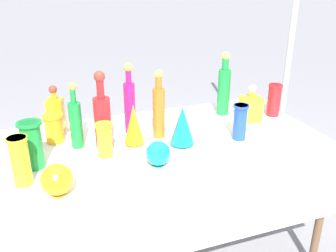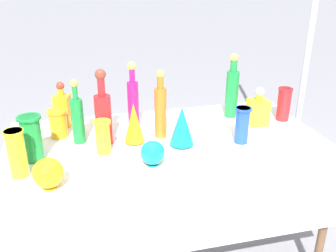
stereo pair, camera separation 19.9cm
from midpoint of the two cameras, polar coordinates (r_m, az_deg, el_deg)
The scene contains 22 objects.
ground_plane at distance 2.46m, azimuth 2.44°, elevation -18.76°, with size 40.00×40.00×0.00m, color gray.
display_table at distance 2.03m, azimuth 3.05°, elevation -4.59°, with size 1.73×1.00×0.76m.
tall_bottle_0 at distance 2.38m, azimuth 12.12°, elevation 5.29°, with size 0.08×0.08×0.40m.
tall_bottle_1 at distance 2.04m, azimuth 1.64°, elevation 2.58°, with size 0.07×0.07×0.39m.
tall_bottle_2 at distance 1.98m, azimuth -7.03°, elevation 1.68°, with size 0.09×0.09×0.41m.
tall_bottle_3 at distance 2.13m, azimuth -2.68°, elevation 3.68°, with size 0.06×0.06×0.41m.
tall_bottle_4 at distance 2.02m, azimuth -10.90°, elevation 1.17°, with size 0.07×0.07×0.35m.
square_decanter_0 at distance 2.32m, azimuth 15.95°, elevation 2.28°, with size 0.11×0.11×0.23m.
square_decanter_1 at distance 2.27m, azimuth -13.35°, elevation 2.55°, with size 0.11×0.11×0.27m.
slender_vase_0 at distance 2.44m, azimuth 19.52°, elevation 3.25°, with size 0.09×0.09×0.20m.
slender_vase_1 at distance 1.77m, azimuth -19.12°, elevation -3.87°, with size 0.09×0.09×0.23m.
slender_vase_2 at distance 1.89m, azimuth -17.28°, elevation -1.71°, with size 0.11×0.11×0.23m.
slender_vase_3 at distance 2.05m, azimuth 13.98°, elevation 0.24°, with size 0.09×0.09×0.20m.
slender_vase_4 at distance 1.90m, azimuth -6.97°, elevation -1.53°, with size 0.09×0.09×0.17m.
slender_vase_5 at distance 2.13m, azimuth -13.86°, elevation 0.47°, with size 0.11×0.11×0.16m.
fluted_vase_0 at distance 1.96m, azimuth 5.03°, elevation -0.04°, with size 0.13×0.13×0.22m.
fluted_vase_1 at distance 1.99m, azimuth -2.37°, elevation 0.41°, with size 0.11×0.11×0.23m.
round_bowl_0 at distance 1.65m, azimuth -14.54°, elevation -7.07°, with size 0.13×0.13×0.14m.
round_bowl_1 at distance 1.78m, azimuth 0.82°, elevation -4.19°, with size 0.12×0.12×0.13m.
price_tag_left at distance 1.57m, azimuth -7.82°, elevation -10.56°, with size 0.06×0.01×0.04m, color white.
cardboard_box_behind_left at distance 3.45m, azimuth 3.61°, elevation -2.47°, with size 0.55×0.37×0.38m.
canopy_pole at distance 2.94m, azimuth 22.58°, elevation 11.39°, with size 0.18×0.18×2.79m.
Camera 2 is at (-0.44, -1.78, 1.65)m, focal length 40.00 mm.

